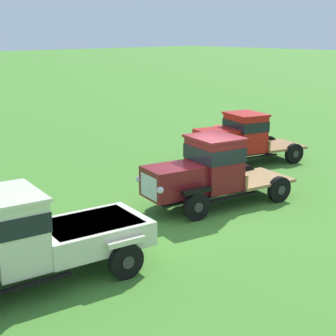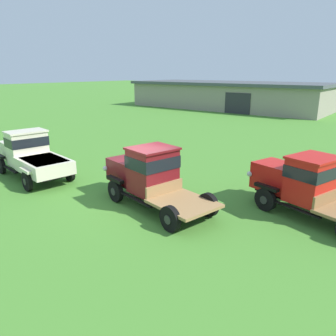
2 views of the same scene
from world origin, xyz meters
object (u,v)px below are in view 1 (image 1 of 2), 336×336
vintage_truck_second_in_line (207,171)px  oil_drum_beside_row (220,135)px  vintage_truck_midrow_center (240,138)px  vintage_truck_foreground_near (26,239)px

vintage_truck_second_in_line → oil_drum_beside_row: bearing=39.3°
vintage_truck_second_in_line → vintage_truck_midrow_center: size_ratio=1.06×
oil_drum_beside_row → vintage_truck_foreground_near: bearing=-153.8°
vintage_truck_midrow_center → oil_drum_beside_row: bearing=53.0°
vintage_truck_foreground_near → vintage_truck_midrow_center: vintage_truck_foreground_near is taller
vintage_truck_foreground_near → oil_drum_beside_row: vintage_truck_foreground_near is taller
oil_drum_beside_row → vintage_truck_second_in_line: bearing=-140.7°
vintage_truck_foreground_near → oil_drum_beside_row: (13.96, 6.87, -0.63)m
vintage_truck_foreground_near → vintage_truck_midrow_center: bearing=17.3°
vintage_truck_foreground_near → vintage_truck_midrow_center: 12.03m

